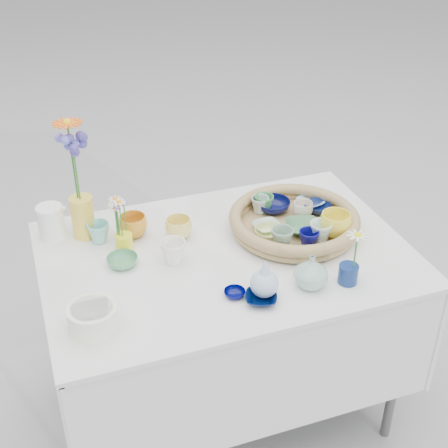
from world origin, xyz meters
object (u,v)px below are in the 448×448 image
object	(u,v)px
display_table	(226,406)
bud_vase_seafoam	(311,271)
wicker_tray	(294,222)
tall_vase_yellow	(83,217)

from	to	relation	value
display_table	bud_vase_seafoam	xyz separation A→B (m)	(0.19, -0.27, 0.82)
wicker_tray	bud_vase_seafoam	bearing A→B (deg)	-105.67
bud_vase_seafoam	display_table	bearing A→B (deg)	125.65
wicker_tray	bud_vase_seafoam	world-z (taller)	bud_vase_seafoam
display_table	tall_vase_yellow	xyz separation A→B (m)	(-0.44, 0.27, 0.84)
display_table	bud_vase_seafoam	world-z (taller)	bud_vase_seafoam
display_table	wicker_tray	distance (m)	0.85
wicker_tray	tall_vase_yellow	size ratio (longest dim) A/B	3.04
wicker_tray	bud_vase_seafoam	xyz separation A→B (m)	(-0.09, -0.32, 0.02)
display_table	bud_vase_seafoam	size ratio (longest dim) A/B	10.96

